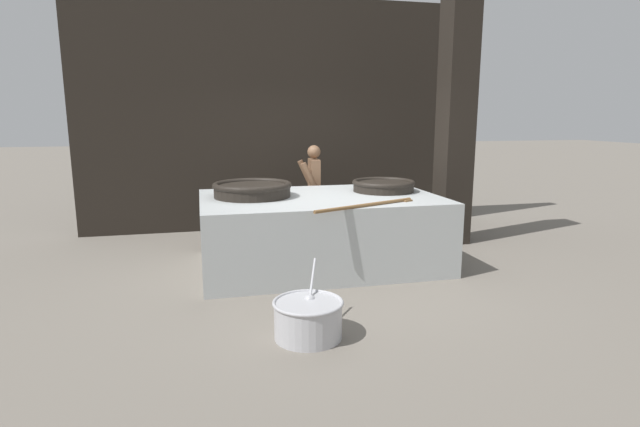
{
  "coord_description": "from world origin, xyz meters",
  "views": [
    {
      "loc": [
        -1.5,
        -6.24,
        1.94
      ],
      "look_at": [
        0.0,
        0.0,
        0.69
      ],
      "focal_mm": 28.0,
      "sensor_mm": 36.0,
      "label": 1
    }
  ],
  "objects_px": {
    "giant_wok_far": "(383,185)",
    "giant_wok_near": "(252,189)",
    "prep_bowl_vegetables": "(308,317)",
    "cook": "(314,189)"
  },
  "relations": [
    {
      "from": "prep_bowl_vegetables",
      "to": "giant_wok_far",
      "type": "bearing_deg",
      "value": 56.22
    },
    {
      "from": "giant_wok_far",
      "to": "giant_wok_near",
      "type": "bearing_deg",
      "value": -178.09
    },
    {
      "from": "giant_wok_far",
      "to": "cook",
      "type": "height_order",
      "value": "cook"
    },
    {
      "from": "cook",
      "to": "giant_wok_far",
      "type": "bearing_deg",
      "value": 124.52
    },
    {
      "from": "giant_wok_near",
      "to": "prep_bowl_vegetables",
      "type": "distance_m",
      "value": 2.46
    },
    {
      "from": "cook",
      "to": "prep_bowl_vegetables",
      "type": "relative_size",
      "value": 1.88
    },
    {
      "from": "prep_bowl_vegetables",
      "to": "giant_wok_near",
      "type": "bearing_deg",
      "value": 95.77
    },
    {
      "from": "giant_wok_near",
      "to": "cook",
      "type": "bearing_deg",
      "value": 49.67
    },
    {
      "from": "giant_wok_far",
      "to": "prep_bowl_vegetables",
      "type": "bearing_deg",
      "value": -123.78
    },
    {
      "from": "cook",
      "to": "prep_bowl_vegetables",
      "type": "height_order",
      "value": "cook"
    }
  ]
}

